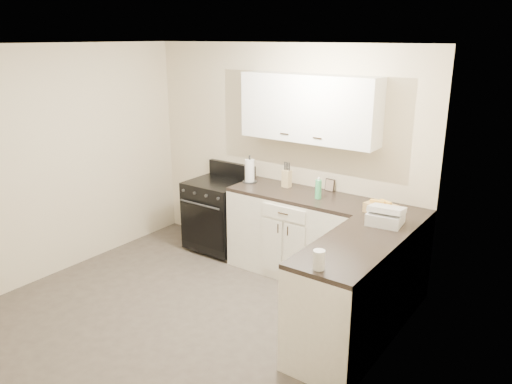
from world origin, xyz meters
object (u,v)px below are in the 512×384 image
Objects in this scene: knife_block at (287,179)px; paper_towel at (250,171)px; wicker_basket at (381,209)px; countertop_grill at (385,218)px; stove at (218,214)px.

knife_block is 0.73× the size of paper_towel.
paper_towel is at bearing 175.23° from wicker_basket.
stove is at bearing 165.57° from countertop_grill.
wicker_basket is (1.20, -0.22, -0.05)m from knife_block.
paper_towel reaches higher than countertop_grill.
knife_block is at bearing 154.72° from countertop_grill.
wicker_basket reaches higher than stove.
paper_towel is 0.93× the size of wicker_basket.
countertop_grill is at bearing -14.44° from knife_block.
stove is 3.14× the size of paper_towel.
wicker_basket is at bearing -5.87° from knife_block.
stove is 4.27× the size of knife_block.
knife_block is 1.42m from countertop_grill.
countertop_grill reaches higher than wicker_basket.
stove is 2.17m from wicker_basket.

